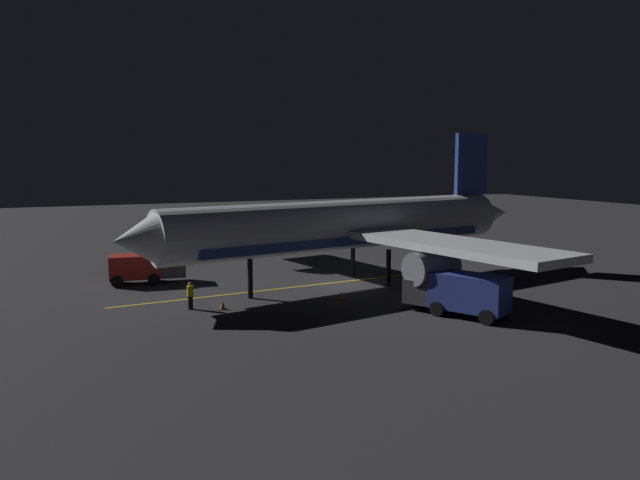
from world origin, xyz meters
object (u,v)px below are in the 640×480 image
at_px(ground_crew_worker, 190,295).
at_px(traffic_cone_near_left, 223,305).
at_px(traffic_cone_near_right, 341,296).
at_px(airliner, 351,227).
at_px(baggage_truck, 144,268).
at_px(catering_truck, 460,294).

relative_size(ground_crew_worker, traffic_cone_near_left, 3.16).
distance_m(traffic_cone_near_left, traffic_cone_near_right, 8.02).
relative_size(airliner, traffic_cone_near_right, 64.01).
xyz_separation_m(ground_crew_worker, traffic_cone_near_left, (-0.78, -1.85, -0.64)).
distance_m(ground_crew_worker, traffic_cone_near_right, 9.97).
bearing_deg(baggage_truck, traffic_cone_near_left, -161.19).
distance_m(ground_crew_worker, traffic_cone_near_left, 2.11).
bearing_deg(traffic_cone_near_right, ground_crew_worker, 82.33).
relative_size(traffic_cone_near_left, traffic_cone_near_right, 1.00).
xyz_separation_m(airliner, catering_truck, (-11.04, -1.92, -3.03)).
xyz_separation_m(catering_truck, traffic_cone_near_right, (6.63, 4.79, -1.08)).
distance_m(baggage_truck, ground_crew_worker, 9.56).
height_order(airliner, baggage_truck, airliner).
bearing_deg(ground_crew_worker, catering_truck, -118.51).
height_order(traffic_cone_near_left, traffic_cone_near_right, same).
relative_size(baggage_truck, catering_truck, 0.88).
relative_size(baggage_truck, ground_crew_worker, 3.28).
xyz_separation_m(baggage_truck, ground_crew_worker, (-9.42, -1.62, -0.27)).
distance_m(baggage_truck, traffic_cone_near_left, 10.81).
relative_size(airliner, catering_truck, 5.40).
bearing_deg(catering_truck, traffic_cone_near_left, 60.70).
xyz_separation_m(catering_truck, traffic_cone_near_left, (7.18, 12.79, -1.08)).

